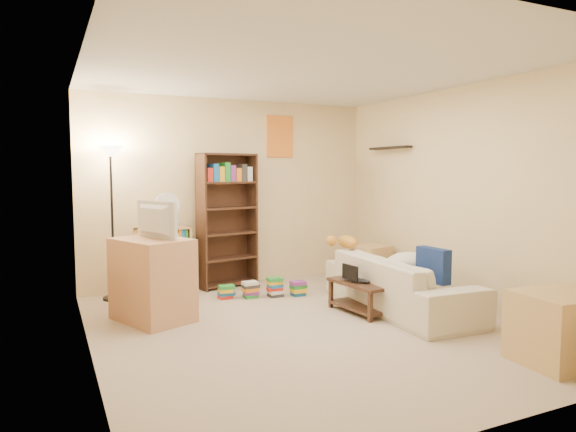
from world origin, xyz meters
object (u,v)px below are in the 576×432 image
(mug, at_px, (390,281))
(short_bookshelf, at_px, (164,261))
(tabby_cat, at_px, (344,242))
(television, at_px, (151,220))
(desk_fan, at_px, (167,209))
(side_table, at_px, (369,265))
(coffee_table, at_px, (363,294))
(sofa, at_px, (400,283))
(tall_bookshelf, at_px, (228,217))
(floor_lamp, at_px, (111,178))
(laptop, at_px, (358,280))
(tv_stand, at_px, (152,280))
(end_cabinet, at_px, (562,328))

(mug, relative_size, short_bookshelf, 0.12)
(tabby_cat, bearing_deg, television, -179.23)
(desk_fan, distance_m, side_table, 2.78)
(coffee_table, relative_size, short_bookshelf, 0.95)
(television, bearing_deg, coffee_table, -130.04)
(television, relative_size, short_bookshelf, 0.76)
(coffee_table, distance_m, short_bookshelf, 2.51)
(sofa, distance_m, mug, 0.30)
(tall_bookshelf, bearing_deg, side_table, -33.10)
(floor_lamp, bearing_deg, laptop, -35.91)
(tabby_cat, xyz_separation_m, tall_bookshelf, (-1.12, 1.13, 0.25))
(tabby_cat, xyz_separation_m, floor_lamp, (-2.58, 1.05, 0.78))
(tv_stand, height_order, end_cabinet, tv_stand)
(short_bookshelf, bearing_deg, sofa, -46.47)
(tall_bookshelf, height_order, desk_fan, tall_bookshelf)
(tv_stand, bearing_deg, television, 0.00)
(side_table, bearing_deg, floor_lamp, 169.20)
(coffee_table, bearing_deg, desk_fan, 129.51)
(floor_lamp, relative_size, side_table, 3.46)
(floor_lamp, bearing_deg, short_bookshelf, -1.05)
(tabby_cat, relative_size, end_cabinet, 0.69)
(tabby_cat, distance_m, television, 2.35)
(coffee_table, bearing_deg, sofa, -18.85)
(television, distance_m, end_cabinet, 3.85)
(short_bookshelf, bearing_deg, end_cabinet, -63.63)
(desk_fan, bearing_deg, tall_bookshelf, 9.16)
(tv_stand, distance_m, floor_lamp, 1.52)
(television, bearing_deg, floor_lamp, -9.11)
(tall_bookshelf, bearing_deg, end_cabinet, -79.61)
(tabby_cat, bearing_deg, desk_fan, 152.83)
(side_table, bearing_deg, laptop, -129.24)
(television, relative_size, end_cabinet, 0.94)
(coffee_table, relative_size, television, 1.25)
(tabby_cat, distance_m, desk_fan, 2.21)
(tabby_cat, bearing_deg, coffee_table, -105.61)
(tabby_cat, height_order, tall_bookshelf, tall_bookshelf)
(laptop, xyz_separation_m, floor_lamp, (-2.35, 1.70, 1.11))
(television, relative_size, floor_lamp, 0.35)
(short_bookshelf, distance_m, floor_lamp, 1.20)
(coffee_table, height_order, end_cabinet, end_cabinet)
(tall_bookshelf, xyz_separation_m, desk_fan, (-0.82, -0.13, 0.14))
(coffee_table, height_order, short_bookshelf, short_bookshelf)
(coffee_table, distance_m, tall_bookshelf, 2.18)
(tv_stand, height_order, short_bookshelf, tv_stand)
(sofa, height_order, end_cabinet, sofa)
(coffee_table, height_order, television, television)
(sofa, distance_m, end_cabinet, 1.85)
(tall_bookshelf, bearing_deg, tv_stand, -147.85)
(tabby_cat, bearing_deg, laptop, -109.15)
(sofa, distance_m, television, 2.76)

